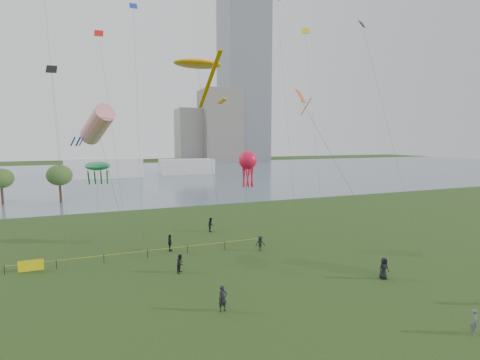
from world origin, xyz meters
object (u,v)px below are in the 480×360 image
object	(u,v)px
kite_flyer	(475,322)
kite_octopus	(248,161)
fence	(79,260)
kite_stingray	(198,64)

from	to	relation	value
kite_flyer	kite_octopus	distance (m)	23.48
fence	kite_stingray	world-z (taller)	kite_stingray
kite_stingray	kite_flyer	bearing A→B (deg)	-50.39
kite_flyer	kite_stingray	size ratio (longest dim) A/B	0.08
fence	kite_stingray	size ratio (longest dim) A/B	1.23
kite_octopus	kite_flyer	bearing A→B (deg)	-62.06
kite_stingray	kite_octopus	size ratio (longest dim) A/B	1.88
kite_flyer	kite_octopus	bearing A→B (deg)	64.75
kite_flyer	kite_stingray	xyz separation A→B (m)	(-11.21, 21.91, 18.35)
kite_stingray	fence	bearing A→B (deg)	-162.07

